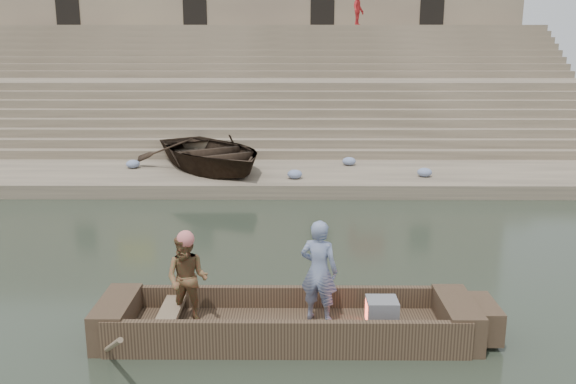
{
  "coord_description": "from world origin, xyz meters",
  "views": [
    {
      "loc": [
        3.33,
        -10.63,
        4.32
      ],
      "look_at": [
        3.26,
        1.23,
        1.4
      ],
      "focal_mm": 37.84,
      "sensor_mm": 36.0,
      "label": 1
    }
  ],
  "objects_px": {
    "television": "(381,312)",
    "pedestrian": "(359,7)",
    "standing_man": "(319,271)",
    "rowing_man": "(187,279)",
    "main_rowboat": "(287,331)",
    "beached_rowboat": "(211,153)"
  },
  "relations": [
    {
      "from": "television",
      "to": "pedestrian",
      "type": "xyz_separation_m",
      "value": [
        2.07,
        23.87,
        5.66
      ]
    },
    {
      "from": "standing_man",
      "to": "pedestrian",
      "type": "bearing_deg",
      "value": -77.5
    },
    {
      "from": "rowing_man",
      "to": "television",
      "type": "xyz_separation_m",
      "value": [
        2.89,
        -0.07,
        -0.48
      ]
    },
    {
      "from": "pedestrian",
      "to": "standing_man",
      "type": "bearing_deg",
      "value": -162.35
    },
    {
      "from": "standing_man",
      "to": "pedestrian",
      "type": "relative_size",
      "value": 0.89
    },
    {
      "from": "main_rowboat",
      "to": "standing_man",
      "type": "height_order",
      "value": "standing_man"
    },
    {
      "from": "standing_man",
      "to": "beached_rowboat",
      "type": "bearing_deg",
      "value": -54.36
    },
    {
      "from": "rowing_man",
      "to": "beached_rowboat",
      "type": "height_order",
      "value": "rowing_man"
    },
    {
      "from": "rowing_man",
      "to": "pedestrian",
      "type": "xyz_separation_m",
      "value": [
        4.96,
        23.8,
        5.18
      ]
    },
    {
      "from": "main_rowboat",
      "to": "pedestrian",
      "type": "distance_m",
      "value": 24.86
    },
    {
      "from": "standing_man",
      "to": "beached_rowboat",
      "type": "xyz_separation_m",
      "value": [
        -2.97,
        10.42,
        -0.06
      ]
    },
    {
      "from": "television",
      "to": "beached_rowboat",
      "type": "bearing_deg",
      "value": 110.24
    },
    {
      "from": "television",
      "to": "rowing_man",
      "type": "bearing_deg",
      "value": 178.52
    },
    {
      "from": "rowing_man",
      "to": "beached_rowboat",
      "type": "relative_size",
      "value": 0.26
    },
    {
      "from": "standing_man",
      "to": "television",
      "type": "xyz_separation_m",
      "value": [
        0.93,
        -0.16,
        -0.59
      ]
    },
    {
      "from": "main_rowboat",
      "to": "beached_rowboat",
      "type": "xyz_separation_m",
      "value": [
        -2.49,
        10.58,
        0.83
      ]
    },
    {
      "from": "standing_man",
      "to": "pedestrian",
      "type": "xyz_separation_m",
      "value": [
        3.0,
        23.72,
        5.08
      ]
    },
    {
      "from": "main_rowboat",
      "to": "standing_man",
      "type": "relative_size",
      "value": 3.18
    },
    {
      "from": "main_rowboat",
      "to": "standing_man",
      "type": "xyz_separation_m",
      "value": [
        0.48,
        0.16,
        0.9
      ]
    },
    {
      "from": "television",
      "to": "beached_rowboat",
      "type": "distance_m",
      "value": 11.29
    },
    {
      "from": "beached_rowboat",
      "to": "pedestrian",
      "type": "distance_m",
      "value": 15.45
    },
    {
      "from": "main_rowboat",
      "to": "television",
      "type": "distance_m",
      "value": 1.44
    }
  ]
}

